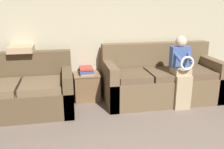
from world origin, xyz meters
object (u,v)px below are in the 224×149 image
couch_main (160,81)px  book_stack (86,70)px  throw_pillow (21,49)px  side_shelf (87,86)px  couch_side (22,92)px  child_left_seated (181,69)px

couch_main → book_stack: 1.38m
throw_pillow → side_shelf: bearing=-1.6°
couch_main → couch_side: 2.45m
child_left_seated → couch_main: bearing=117.5°
throw_pillow → couch_side: bearing=-91.2°
book_stack → throw_pillow: bearing=178.7°
book_stack → throw_pillow: throw_pillow is taller
throw_pillow → book_stack: bearing=-1.3°
book_stack → child_left_seated: bearing=-22.5°
throw_pillow → child_left_seated: bearing=-14.1°
couch_side → book_stack: (1.10, 0.31, 0.23)m
couch_side → child_left_seated: 2.69m
couch_main → throw_pillow: bearing=173.5°
couch_side → throw_pillow: throw_pillow is taller
couch_main → book_stack: couch_main is taller
side_shelf → book_stack: book_stack is taller
couch_main → book_stack: (-1.34, 0.25, 0.20)m
side_shelf → book_stack: bearing=96.3°
couch_side → child_left_seated: size_ratio=1.36×
side_shelf → book_stack: 0.30m
couch_main → throw_pillow: (-2.44, 0.28, 0.63)m
book_stack → side_shelf: bearing=-83.7°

